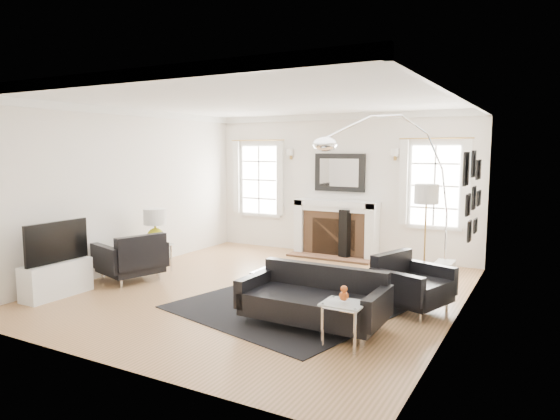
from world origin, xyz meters
The scene contains 25 objects.
floor centered at (0.00, 0.00, 0.00)m, with size 6.00×6.00×0.00m, color olive.
back_wall centered at (0.00, 3.00, 1.40)m, with size 5.50×0.04×2.80m, color silver.
front_wall centered at (0.00, -3.00, 1.40)m, with size 5.50×0.04×2.80m, color silver.
left_wall centered at (-2.75, 0.00, 1.40)m, with size 0.04×6.00×2.80m, color silver.
right_wall centered at (2.75, 0.00, 1.40)m, with size 0.04×6.00×2.80m, color silver.
ceiling centered at (0.00, 0.00, 2.80)m, with size 5.50×6.00×0.02m, color white.
crown_molding centered at (0.00, 0.00, 2.74)m, with size 5.50×6.00×0.12m, color white.
fireplace centered at (0.00, 2.79, 0.54)m, with size 1.70×0.69×1.11m.
mantel_mirror centered at (0.00, 2.95, 1.65)m, with size 1.05×0.07×0.75m.
window_left centered at (-1.85, 2.95, 1.46)m, with size 1.24×0.15×1.62m.
window_right centered at (1.85, 2.95, 1.46)m, with size 1.24×0.15×1.62m.
gallery_wall centered at (2.72, 1.30, 1.53)m, with size 0.04×1.73×1.29m.
tv_unit centered at (-2.44, -1.70, 0.33)m, with size 0.35×1.00×1.09m.
area_rug centered at (0.64, -0.67, 0.01)m, with size 2.57×2.14×0.01m, color black.
sofa centered at (1.30, -1.00, 0.31)m, with size 1.74×0.82×0.57m.
armchair_left centered at (-2.14, -0.54, 0.36)m, with size 1.08×1.15×0.64m.
armchair_right centered at (2.14, 0.14, 0.34)m, with size 1.03×1.10×0.60m.
coffee_table centered at (0.56, -0.11, 0.37)m, with size 0.91×0.91×0.41m.
side_table_left centered at (-2.20, 0.08, 0.38)m, with size 0.44×0.44×0.48m.
nesting_table centered at (1.85, -1.45, 0.38)m, with size 0.44×0.37×0.49m.
gourd_lamp centered at (-2.20, 0.08, 0.84)m, with size 0.39×0.39×0.62m.
orange_vase centered at (1.85, -1.45, 0.58)m, with size 0.10×0.10×0.17m.
arc_floor_lamp centered at (1.40, 1.57, 1.49)m, with size 1.95×1.80×2.76m.
stick_floor_lamp centered at (2.20, 0.70, 1.41)m, with size 0.33×0.33×1.63m.
speaker_tower centered at (0.26, 2.65, 0.48)m, with size 0.19×0.19×0.96m, color black.
Camera 1 is at (3.73, -6.27, 2.09)m, focal length 32.00 mm.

